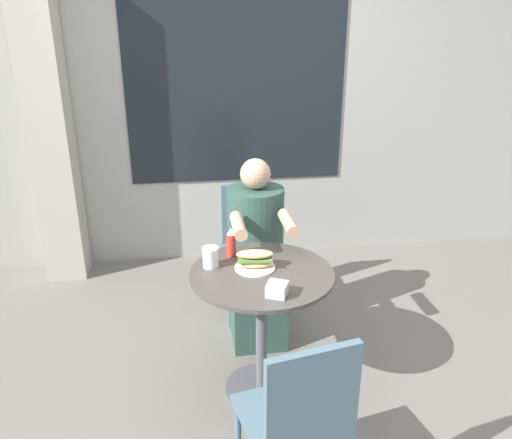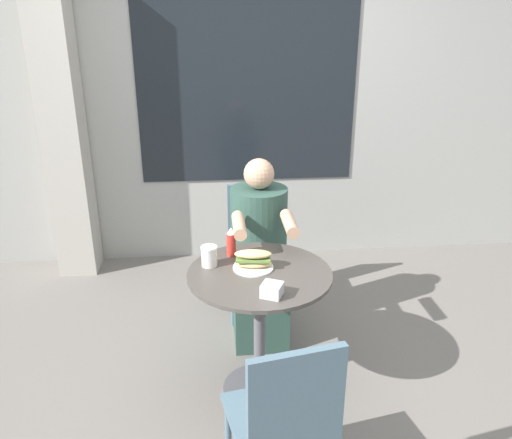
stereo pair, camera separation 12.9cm
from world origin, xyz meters
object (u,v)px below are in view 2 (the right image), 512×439
condiment_bottle (231,242)px  cafe_table (260,306)px  drink_cup (209,256)px  seated_diner (259,263)px  empty_chair_across (287,418)px  diner_chair (254,237)px  sandwich_on_plate (253,260)px

condiment_bottle → cafe_table: bearing=-57.7°
cafe_table → drink_cup: bearing=159.2°
seated_diner → empty_chair_across: seated_diner is taller
diner_chair → cafe_table: bearing=86.7°
seated_diner → diner_chair: bearing=-90.0°
cafe_table → empty_chair_across: size_ratio=0.83×
diner_chair → sandwich_on_plate: bearing=84.7°
seated_diner → sandwich_on_plate: seated_diner is taller
cafe_table → diner_chair: 0.89m
drink_cup → condiment_bottle: (0.12, 0.11, 0.02)m
diner_chair → seated_diner: size_ratio=0.76×
seated_diner → sandwich_on_plate: (-0.08, -0.50, 0.27)m
diner_chair → sandwich_on_plate: 0.89m
sandwich_on_plate → seated_diner: bearing=80.9°
drink_cup → seated_diner: bearing=56.5°
cafe_table → condiment_bottle: bearing=122.3°
diner_chair → empty_chair_across: (-0.03, -1.67, 0.00)m
diner_chair → condiment_bottle: condiment_bottle is taller
cafe_table → sandwich_on_plate: 0.24m
cafe_table → diner_chair: (0.05, 0.89, -0.01)m
seated_diner → drink_cup: 0.61m
cafe_table → seated_diner: seated_diner is taller
diner_chair → condiment_bottle: size_ratio=5.52×
cafe_table → drink_cup: 0.36m
cafe_table → diner_chair: diner_chair is taller
empty_chair_across → diner_chair: bearing=77.7°
diner_chair → empty_chair_across: bearing=89.2°
condiment_bottle → empty_chair_across: bearing=-81.0°
seated_diner → sandwich_on_plate: 0.57m
seated_diner → condiment_bottle: 0.49m
diner_chair → empty_chair_across: 1.67m
empty_chair_across → sandwich_on_plate: bearing=82.4°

